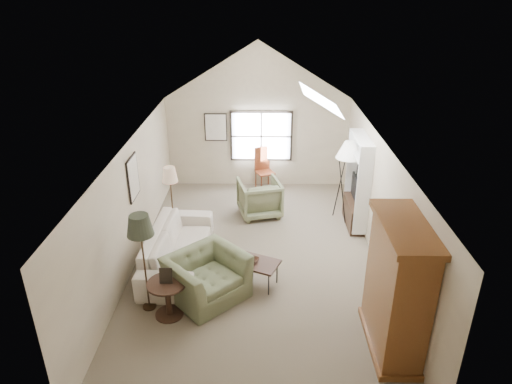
{
  "coord_description": "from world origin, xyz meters",
  "views": [
    {
      "loc": [
        0.11,
        -8.09,
        5.33
      ],
      "look_at": [
        0.0,
        0.4,
        1.4
      ],
      "focal_mm": 32.0,
      "sensor_mm": 36.0,
      "label": 1
    }
  ],
  "objects_px": {
    "armchair_near": "(207,277)",
    "coffee_table": "(253,272)",
    "sofa": "(178,247)",
    "side_chair": "(265,169)",
    "armoire": "(397,288)",
    "armchair_far": "(259,198)",
    "side_table": "(168,299)"
  },
  "relations": [
    {
      "from": "armchair_near",
      "to": "coffee_table",
      "type": "bearing_deg",
      "value": -17.37
    },
    {
      "from": "side_table",
      "to": "side_chair",
      "type": "distance_m",
      "value": 5.7
    },
    {
      "from": "coffee_table",
      "to": "side_table",
      "type": "distance_m",
      "value": 1.73
    },
    {
      "from": "armchair_far",
      "to": "side_table",
      "type": "xyz_separation_m",
      "value": [
        -1.56,
        -3.84,
        -0.12
      ]
    },
    {
      "from": "sofa",
      "to": "side_chair",
      "type": "height_order",
      "value": "side_chair"
    },
    {
      "from": "coffee_table",
      "to": "armchair_far",
      "type": "bearing_deg",
      "value": 87.71
    },
    {
      "from": "armoire",
      "to": "sofa",
      "type": "distance_m",
      "value": 4.46
    },
    {
      "from": "side_table",
      "to": "side_chair",
      "type": "relative_size",
      "value": 0.59
    },
    {
      "from": "armchair_far",
      "to": "coffee_table",
      "type": "height_order",
      "value": "armchair_far"
    },
    {
      "from": "armchair_far",
      "to": "side_chair",
      "type": "xyz_separation_m",
      "value": [
        0.15,
        1.6,
        0.13
      ]
    },
    {
      "from": "side_chair",
      "to": "armchair_far",
      "type": "bearing_deg",
      "value": -119.26
    },
    {
      "from": "armchair_far",
      "to": "side_chair",
      "type": "height_order",
      "value": "side_chair"
    },
    {
      "from": "side_table",
      "to": "armchair_far",
      "type": "bearing_deg",
      "value": 67.91
    },
    {
      "from": "armoire",
      "to": "side_table",
      "type": "distance_m",
      "value": 3.81
    },
    {
      "from": "sofa",
      "to": "side_chair",
      "type": "distance_m",
      "value": 4.25
    },
    {
      "from": "sofa",
      "to": "side_chair",
      "type": "bearing_deg",
      "value": -22.82
    },
    {
      "from": "sofa",
      "to": "armchair_near",
      "type": "relative_size",
      "value": 2.07
    },
    {
      "from": "armoire",
      "to": "sofa",
      "type": "height_order",
      "value": "armoire"
    },
    {
      "from": "sofa",
      "to": "side_table",
      "type": "bearing_deg",
      "value": -174.07
    },
    {
      "from": "armchair_far",
      "to": "coffee_table",
      "type": "distance_m",
      "value": 2.91
    },
    {
      "from": "coffee_table",
      "to": "side_chair",
      "type": "xyz_separation_m",
      "value": [
        0.26,
        4.49,
        0.33
      ]
    },
    {
      "from": "armchair_near",
      "to": "armchair_far",
      "type": "distance_m",
      "value": 3.43
    },
    {
      "from": "armchair_far",
      "to": "side_chair",
      "type": "distance_m",
      "value": 1.61
    },
    {
      "from": "sofa",
      "to": "armchair_far",
      "type": "distance_m",
      "value": 2.79
    },
    {
      "from": "armoire",
      "to": "side_table",
      "type": "bearing_deg",
      "value": 169.79
    },
    {
      "from": "armchair_near",
      "to": "coffee_table",
      "type": "xyz_separation_m",
      "value": [
        0.83,
        0.41,
        -0.18
      ]
    },
    {
      "from": "armoire",
      "to": "coffee_table",
      "type": "relative_size",
      "value": 2.23
    },
    {
      "from": "armoire",
      "to": "armchair_far",
      "type": "xyz_separation_m",
      "value": [
        -2.12,
        4.5,
        -0.64
      ]
    },
    {
      "from": "sofa",
      "to": "coffee_table",
      "type": "height_order",
      "value": "sofa"
    },
    {
      "from": "sofa",
      "to": "side_table",
      "type": "height_order",
      "value": "sofa"
    },
    {
      "from": "armoire",
      "to": "sofa",
      "type": "bearing_deg",
      "value": 149.07
    },
    {
      "from": "armchair_far",
      "to": "side_table",
      "type": "height_order",
      "value": "armchair_far"
    }
  ]
}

